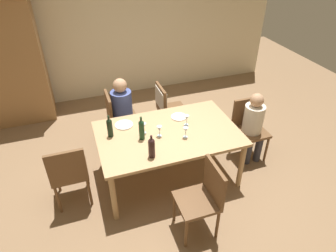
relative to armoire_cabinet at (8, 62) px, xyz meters
The scene contains 20 objects.
ground_plane 3.28m from the armoire_cabinet, 49.09° to the right, with size 10.00×10.00×0.00m, color #846647.
rear_room_partition 2.09m from the armoire_cabinet, 12.55° to the left, with size 6.40×0.12×2.70m, color beige.
armoire_cabinet is the anchor object (origin of this frame).
dining_table 3.12m from the armoire_cabinet, 49.09° to the right, with size 1.84×1.17×0.76m.
chair_right_end 4.05m from the armoire_cabinet, 34.05° to the right, with size 0.44×0.44×0.92m.
chair_far_left 2.12m from the armoire_cabinet, 42.03° to the right, with size 0.44×0.44×0.92m.
chair_left_end 2.59m from the armoire_cabinet, 73.43° to the right, with size 0.44×0.44×0.92m.
chair_far_right 2.73m from the armoire_cabinet, 30.64° to the right, with size 0.46×0.44×0.92m.
chair_near 3.95m from the armoire_cabinet, 57.39° to the right, with size 0.44×0.44×0.92m.
person_woman_host 4.10m from the armoire_cabinet, 35.36° to the right, with size 0.29×0.33×1.09m.
person_man_bearded 2.18m from the armoire_cabinet, 39.99° to the right, with size 0.36×0.32×1.15m.
wine_bottle_tall_green 2.89m from the armoire_cabinet, 54.72° to the right, with size 0.07×0.07×0.32m.
wine_bottle_dark_red 2.54m from the armoire_cabinet, 59.03° to the right, with size 0.07×0.07×0.30m.
wine_bottle_short_olive 3.22m from the armoire_cabinet, 58.32° to the right, with size 0.08×0.08×0.30m.
wine_glass_near_left 3.04m from the armoire_cabinet, 51.41° to the right, with size 0.07×0.07×0.15m.
wine_glass_centre 3.34m from the armoire_cabinet, 48.73° to the right, with size 0.07×0.07×0.15m.
wine_glass_near_right 2.84m from the armoire_cabinet, 52.48° to the right, with size 0.07×0.07×0.15m.
wine_glass_far 3.24m from the armoire_cabinet, 44.14° to the right, with size 0.07×0.07×0.15m.
dinner_plate_host 3.08m from the armoire_cabinet, 41.70° to the right, with size 0.22×0.22×0.01m, color white.
dinner_plate_guest_left 2.52m from the armoire_cabinet, 52.66° to the right, with size 0.25×0.25×0.01m, color silver.
Camera 1 is at (-1.03, -2.99, 3.02)m, focal length 31.80 mm.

